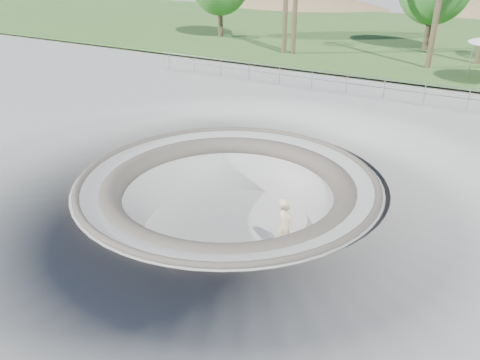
% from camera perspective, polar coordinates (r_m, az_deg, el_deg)
% --- Properties ---
extents(ground, '(180.00, 180.00, 0.00)m').
position_cam_1_polar(ground, '(15.98, -1.45, 0.21)').
color(ground, gray).
rests_on(ground, ground).
extents(skate_bowl, '(14.00, 14.00, 4.10)m').
position_cam_1_polar(skate_bowl, '(16.85, -1.38, -5.42)').
color(skate_bowl, gray).
rests_on(skate_bowl, ground).
extents(grass_strip, '(180.00, 36.00, 0.12)m').
position_cam_1_polar(grass_strip, '(47.31, 21.82, 15.88)').
color(grass_strip, '#365B24').
rests_on(grass_strip, ground).
extents(safety_railing, '(25.00, 0.06, 1.03)m').
position_cam_1_polar(safety_railing, '(26.14, 12.87, 11.38)').
color(safety_railing, gray).
rests_on(safety_railing, ground).
extents(skateboard, '(0.91, 0.36, 0.09)m').
position_cam_1_polar(skateboard, '(15.40, 5.35, -8.83)').
color(skateboard, brown).
rests_on(skateboard, ground).
extents(skater, '(0.57, 0.77, 1.95)m').
position_cam_1_polar(skater, '(14.86, 5.50, -5.66)').
color(skater, '#D0B687').
rests_on(skater, skateboard).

